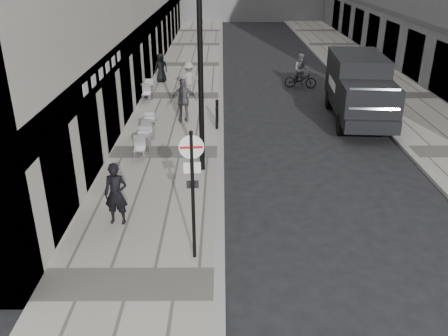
{
  "coord_description": "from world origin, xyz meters",
  "views": [
    {
      "loc": [
        0.06,
        -5.77,
        6.73
      ],
      "look_at": [
        0.11,
        6.05,
        1.4
      ],
      "focal_mm": 38.0,
      "sensor_mm": 36.0,
      "label": 1
    }
  ],
  "objects_px": {
    "lamppost": "(200,61)",
    "panel_van": "(359,86)",
    "walking_man": "(116,194)",
    "cyclist": "(301,75)",
    "sign_post": "(192,180)"
  },
  "relations": [
    {
      "from": "walking_man",
      "to": "panel_van",
      "type": "xyz_separation_m",
      "value": [
        8.75,
        9.06,
        0.57
      ]
    },
    {
      "from": "lamppost",
      "to": "cyclist",
      "type": "height_order",
      "value": "lamppost"
    },
    {
      "from": "sign_post",
      "to": "lamppost",
      "type": "bearing_deg",
      "value": 85.35
    },
    {
      "from": "cyclist",
      "to": "walking_man",
      "type": "bearing_deg",
      "value": -104.91
    },
    {
      "from": "lamppost",
      "to": "cyclist",
      "type": "bearing_deg",
      "value": 65.9
    },
    {
      "from": "sign_post",
      "to": "lamppost",
      "type": "relative_size",
      "value": 0.49
    },
    {
      "from": "sign_post",
      "to": "cyclist",
      "type": "xyz_separation_m",
      "value": [
        4.98,
        16.23,
        -1.44
      ]
    },
    {
      "from": "sign_post",
      "to": "cyclist",
      "type": "height_order",
      "value": "sign_post"
    },
    {
      "from": "panel_van",
      "to": "lamppost",
      "type": "bearing_deg",
      "value": -135.42
    },
    {
      "from": "panel_van",
      "to": "walking_man",
      "type": "bearing_deg",
      "value": -129.6
    },
    {
      "from": "lamppost",
      "to": "cyclist",
      "type": "xyz_separation_m",
      "value": [
        4.98,
        11.14,
        -3.03
      ]
    },
    {
      "from": "lamppost",
      "to": "panel_van",
      "type": "distance_m",
      "value": 8.94
    },
    {
      "from": "lamppost",
      "to": "panel_van",
      "type": "height_order",
      "value": "lamppost"
    },
    {
      "from": "cyclist",
      "to": "sign_post",
      "type": "bearing_deg",
      "value": -96.01
    },
    {
      "from": "panel_van",
      "to": "cyclist",
      "type": "xyz_separation_m",
      "value": [
        -1.63,
        5.55,
        -0.82
      ]
    }
  ]
}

